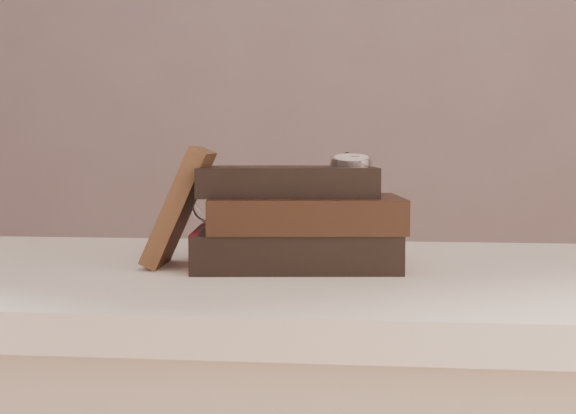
# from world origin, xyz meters

# --- Properties ---
(table) EXTENTS (1.00, 0.60, 0.75)m
(table) POSITION_xyz_m (0.00, 0.35, 0.66)
(table) COLOR white
(table) RESTS_ON ground
(book_stack) EXTENTS (0.27, 0.20, 0.13)m
(book_stack) POSITION_xyz_m (0.07, 0.36, 0.81)
(book_stack) COLOR black
(book_stack) RESTS_ON table
(journal) EXTENTS (0.09, 0.10, 0.15)m
(journal) POSITION_xyz_m (-0.08, 0.35, 0.83)
(journal) COLOR #3C2417
(journal) RESTS_ON table
(pocket_watch) EXTENTS (0.06, 0.16, 0.02)m
(pocket_watch) POSITION_xyz_m (0.14, 0.36, 0.88)
(pocket_watch) COLOR silver
(pocket_watch) RESTS_ON book_stack
(eyeglasses) EXTENTS (0.12, 0.13, 0.05)m
(eyeglasses) POSITION_xyz_m (-0.03, 0.44, 0.82)
(eyeglasses) COLOR silver
(eyeglasses) RESTS_ON book_stack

